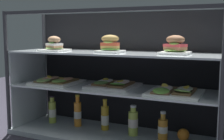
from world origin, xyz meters
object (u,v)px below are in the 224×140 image
Objects in this scene: juice_bottle_front_fourth at (78,113)px; open_sandwich_tray_right_of_center at (174,91)px; plated_roll_sandwich_near_right_corner at (175,47)px; juice_bottle_near_post at (52,111)px; juice_bottle_front_middle at (105,118)px; orange_fruit_beside_bottles at (183,135)px; plated_roll_sandwich_mid_right at (54,45)px; open_sandwich_tray_center at (56,81)px; juice_bottle_front_second at (133,122)px; open_sandwich_tray_far_left at (113,84)px; juice_bottle_back_right at (163,128)px; plated_roll_sandwich_left_of_center at (110,46)px.

open_sandwich_tray_right_of_center is at bearing -7.22° from juice_bottle_front_fourth.
plated_roll_sandwich_near_right_corner is at bearing -3.90° from juice_bottle_front_fourth.
juice_bottle_near_post is at bearing 177.53° from plated_roll_sandwich_near_right_corner.
plated_roll_sandwich_near_right_corner is 0.78× the size of juice_bottle_front_middle.
plated_roll_sandwich_mid_right is at bearing -171.96° from orange_fruit_beside_bottles.
open_sandwich_tray_center reaches higher than juice_bottle_front_fourth.
plated_roll_sandwich_near_right_corner is at bearing -7.32° from juice_bottle_front_second.
open_sandwich_tray_far_left is at bearing 177.34° from plated_roll_sandwich_near_right_corner.
juice_bottle_front_fourth is 1.26× the size of juice_bottle_back_right.
plated_roll_sandwich_left_of_center is 0.80m from juice_bottle_near_post.
plated_roll_sandwich_left_of_center is 0.51× the size of open_sandwich_tray_right_of_center.
plated_roll_sandwich_near_right_corner is 2.24× the size of orange_fruit_beside_bottles.
open_sandwich_tray_right_of_center is at bearing -73.50° from plated_roll_sandwich_near_right_corner.
plated_roll_sandwich_near_right_corner is (0.45, 0.03, 0.00)m from plated_roll_sandwich_left_of_center.
plated_roll_sandwich_near_right_corner reaches higher than juice_bottle_front_second.
plated_roll_sandwich_near_right_corner is at bearing -2.66° from open_sandwich_tray_far_left.
open_sandwich_tray_far_left is 0.47m from open_sandwich_tray_right_of_center.
juice_bottle_front_second is 1.11× the size of juice_bottle_back_right.
open_sandwich_tray_far_left is at bearing 90.74° from plated_roll_sandwich_left_of_center.
juice_bottle_near_post is 0.24m from juice_bottle_front_fourth.
open_sandwich_tray_far_left is (0.47, 0.04, 0.00)m from open_sandwich_tray_center.
orange_fruit_beside_bottles is at bearing 7.00° from open_sandwich_tray_far_left.
plated_roll_sandwich_left_of_center is at bearing -14.45° from juice_bottle_front_fourth.
plated_roll_sandwich_near_right_corner is 0.97m from open_sandwich_tray_center.
juice_bottle_near_post is (-0.57, 0.02, -0.27)m from open_sandwich_tray_far_left.
open_sandwich_tray_far_left reaches higher than juice_bottle_near_post.
juice_bottle_near_post reaches higher than juice_bottle_front_second.
plated_roll_sandwich_left_of_center is 0.51× the size of open_sandwich_tray_far_left.
juice_bottle_back_right is (0.84, 0.06, -0.29)m from open_sandwich_tray_center.
open_sandwich_tray_right_of_center is (0.93, 0.01, -0.28)m from plated_roll_sandwich_mid_right.
plated_roll_sandwich_left_of_center is 0.58m from juice_bottle_front_second.
plated_roll_sandwich_left_of_center is 0.64m from juice_bottle_front_fourth.
juice_bottle_back_right is (0.70, -0.01, -0.02)m from juice_bottle_front_fourth.
juice_bottle_front_second reaches higher than juice_bottle_back_right.
plated_roll_sandwich_mid_right is 0.56× the size of open_sandwich_tray_far_left.
open_sandwich_tray_right_of_center is 1.07m from juice_bottle_near_post.
juice_bottle_front_fourth is at bearing 165.55° from plated_roll_sandwich_left_of_center.
plated_roll_sandwich_near_right_corner reaches higher than juice_bottle_near_post.
juice_bottle_near_post is (-1.02, 0.04, -0.56)m from plated_roll_sandwich_near_right_corner.
plated_roll_sandwich_mid_right is 0.56× the size of open_sandwich_tray_center.
plated_roll_sandwich_left_of_center reaches higher than juice_bottle_back_right.
plated_roll_sandwich_left_of_center reaches higher than open_sandwich_tray_right_of_center.
open_sandwich_tray_center is 1.50× the size of juice_bottle_near_post.
plated_roll_sandwich_left_of_center reaches higher than juice_bottle_front_middle.
plated_roll_sandwich_mid_right reaches higher than juice_bottle_front_second.
juice_bottle_front_middle is at bearing 174.41° from juice_bottle_front_second.
juice_bottle_near_post is at bearing -177.79° from juice_bottle_front_fourth.
juice_bottle_back_right is at bearing -0.88° from juice_bottle_front_fourth.
open_sandwich_tray_right_of_center is at bearing -106.98° from orange_fruit_beside_bottles.
orange_fruit_beside_bottles is (0.05, 0.08, -0.61)m from plated_roll_sandwich_near_right_corner.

